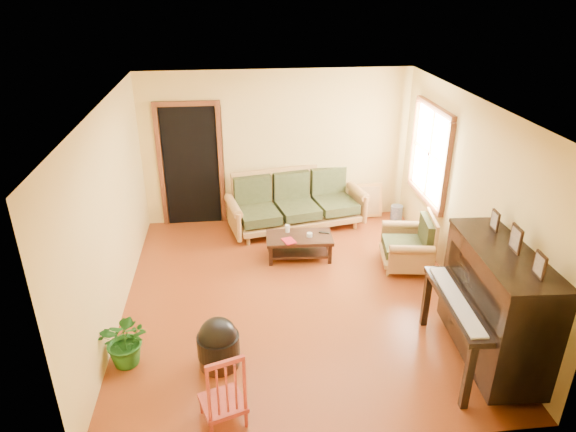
{
  "coord_description": "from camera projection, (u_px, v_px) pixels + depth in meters",
  "views": [
    {
      "loc": [
        -0.75,
        -5.8,
        3.93
      ],
      "look_at": [
        -0.07,
        0.2,
        1.1
      ],
      "focal_mm": 32.0,
      "sensor_mm": 36.0,
      "label": 1
    }
  ],
  "objects": [
    {
      "name": "floor",
      "position": [
        295.0,
        295.0,
        6.96
      ],
      "size": [
        5.0,
        5.0,
        0.0
      ],
      "primitive_type": "plane",
      "color": "#62250D",
      "rests_on": "ground"
    },
    {
      "name": "doorway",
      "position": [
        191.0,
        167.0,
        8.61
      ],
      "size": [
        1.08,
        0.16,
        2.05
      ],
      "primitive_type": "cube",
      "color": "black",
      "rests_on": "floor"
    },
    {
      "name": "window",
      "position": [
        430.0,
        154.0,
        7.72
      ],
      "size": [
        0.12,
        1.36,
        1.46
      ],
      "primitive_type": "cube",
      "color": "white",
      "rests_on": "right_wall"
    },
    {
      "name": "sofa",
      "position": [
        297.0,
        202.0,
        8.61
      ],
      "size": [
        2.42,
        1.39,
        0.97
      ],
      "primitive_type": "cube",
      "rotation": [
        0.0,
        0.0,
        0.2
      ],
      "color": "#9F713A",
      "rests_on": "floor"
    },
    {
      "name": "coffee_table",
      "position": [
        299.0,
        247.0,
        7.83
      ],
      "size": [
        1.02,
        0.59,
        0.36
      ],
      "primitive_type": "cube",
      "rotation": [
        0.0,
        0.0,
        -0.05
      ],
      "color": "black",
      "rests_on": "floor"
    },
    {
      "name": "armchair",
      "position": [
        407.0,
        241.0,
        7.49
      ],
      "size": [
        0.9,
        0.94,
        0.83
      ],
      "primitive_type": "cube",
      "rotation": [
        0.0,
        0.0,
        -0.15
      ],
      "color": "#9F713A",
      "rests_on": "floor"
    },
    {
      "name": "piano",
      "position": [
        496.0,
        308.0,
        5.5
      ],
      "size": [
        1.02,
        1.63,
        1.4
      ],
      "primitive_type": "cube",
      "rotation": [
        0.0,
        0.0,
        -0.06
      ],
      "color": "black",
      "rests_on": "floor"
    },
    {
      "name": "footstool",
      "position": [
        219.0,
        348.0,
        5.63
      ],
      "size": [
        0.52,
        0.52,
        0.44
      ],
      "primitive_type": "cylinder",
      "rotation": [
        0.0,
        0.0,
        0.13
      ],
      "color": "black",
      "rests_on": "floor"
    },
    {
      "name": "red_chair",
      "position": [
        222.0,
        386.0,
        4.83
      ],
      "size": [
        0.51,
        0.54,
        0.86
      ],
      "primitive_type": "cube",
      "rotation": [
        0.0,
        0.0,
        0.31
      ],
      "color": "maroon",
      "rests_on": "floor"
    },
    {
      "name": "leaning_frame",
      "position": [
        368.0,
        200.0,
        9.09
      ],
      "size": [
        0.49,
        0.12,
        0.65
      ],
      "primitive_type": "cube",
      "rotation": [
        0.0,
        0.0,
        -0.02
      ],
      "color": "gold",
      "rests_on": "floor"
    },
    {
      "name": "ceramic_crock",
      "position": [
        396.0,
        213.0,
        9.08
      ],
      "size": [
        0.28,
        0.28,
        0.26
      ],
      "primitive_type": "cylinder",
      "rotation": [
        0.0,
        0.0,
        -0.43
      ],
      "color": "#304F91",
      "rests_on": "floor"
    },
    {
      "name": "potted_plant",
      "position": [
        126.0,
        340.0,
        5.61
      ],
      "size": [
        0.68,
        0.63,
        0.64
      ],
      "primitive_type": "imported",
      "rotation": [
        0.0,
        0.0,
        -0.25
      ],
      "color": "#1B5719",
      "rests_on": "floor"
    },
    {
      "name": "book",
      "position": [
        284.0,
        242.0,
        7.56
      ],
      "size": [
        0.22,
        0.26,
        0.02
      ],
      "primitive_type": "imported",
      "rotation": [
        0.0,
        0.0,
        0.32
      ],
      "color": "maroon",
      "rests_on": "coffee_table"
    },
    {
      "name": "candle",
      "position": [
        287.0,
        229.0,
        7.86
      ],
      "size": [
        0.08,
        0.08,
        0.12
      ],
      "primitive_type": "cylinder",
      "rotation": [
        0.0,
        0.0,
        -0.24
      ],
      "color": "white",
      "rests_on": "coffee_table"
    },
    {
      "name": "glass_jar",
      "position": [
        310.0,
        235.0,
        7.73
      ],
      "size": [
        0.11,
        0.11,
        0.06
      ],
      "primitive_type": "cylinder",
      "rotation": [
        0.0,
        0.0,
        -0.26
      ],
      "color": "silver",
      "rests_on": "coffee_table"
    },
    {
      "name": "remote",
      "position": [
        324.0,
        233.0,
        7.84
      ],
      "size": [
        0.17,
        0.1,
        0.02
      ],
      "primitive_type": "cube",
      "rotation": [
        0.0,
        0.0,
        -0.36
      ],
      "color": "black",
      "rests_on": "coffee_table"
    }
  ]
}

